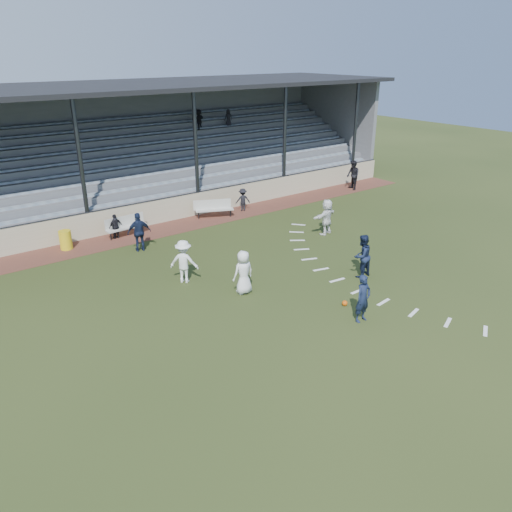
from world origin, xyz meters
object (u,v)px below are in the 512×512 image
at_px(official, 353,175).
at_px(football, 345,303).
at_px(trash_bin, 66,240).
at_px(bench_right, 213,207).
at_px(player_navy_lead, 363,298).
at_px(bench_left, 125,224).
at_px(player_white_lead, 243,272).

bearing_deg(official, football, -28.89).
height_order(trash_bin, official, official).
height_order(bench_right, trash_bin, bench_right).
distance_m(player_navy_lead, official, 16.77).
height_order(bench_left, football, bench_left).
bearing_deg(bench_right, official, 21.24).
distance_m(bench_right, official, 10.13).
distance_m(trash_bin, official, 17.82).
distance_m(bench_left, bench_right, 4.84).
distance_m(trash_bin, player_navy_lead, 13.53).
relative_size(bench_left, football, 10.38).
bearing_deg(player_navy_lead, bench_left, 101.38).
xyz_separation_m(bench_left, official, (14.95, -0.67, 0.35)).
bearing_deg(trash_bin, bench_right, -0.78).
relative_size(bench_right, official, 1.08).
xyz_separation_m(bench_left, player_white_lead, (0.96, -8.31, 0.24)).
height_order(bench_right, official, official).
bearing_deg(official, player_navy_lead, -26.97).
distance_m(bench_right, player_navy_lead, 12.31).
bearing_deg(player_white_lead, official, -149.46).
bearing_deg(football, player_white_lead, 127.10).
distance_m(player_white_lead, player_navy_lead, 4.43).
bearing_deg(bench_right, football, -74.32).
bearing_deg(football, trash_bin, 118.35).
xyz_separation_m(bench_right, trash_bin, (-7.70, 0.11, -0.14)).
distance_m(football, player_navy_lead, 1.31).
bearing_deg(football, player_navy_lead, -107.03).
xyz_separation_m(bench_left, player_navy_lead, (2.87, -12.30, 0.23)).
relative_size(bench_left, player_navy_lead, 1.24).
relative_size(bench_left, player_white_lead, 1.23).
distance_m(bench_right, player_white_lead, 9.03).
height_order(football, player_white_lead, player_white_lead).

